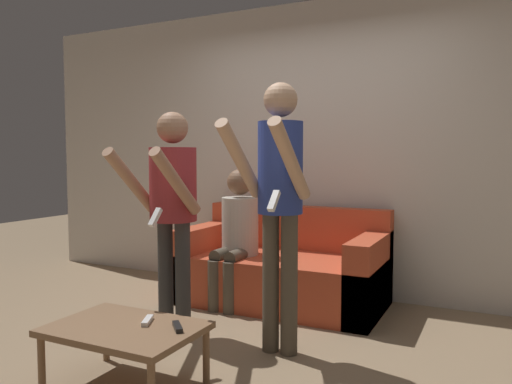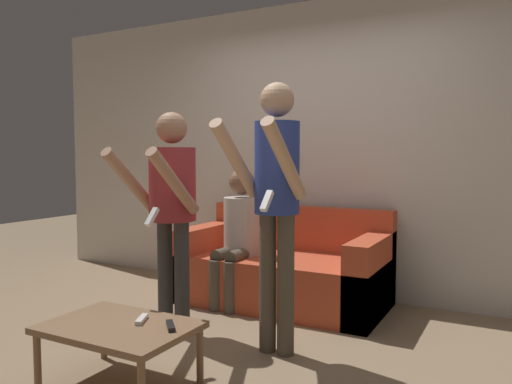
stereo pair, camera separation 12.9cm
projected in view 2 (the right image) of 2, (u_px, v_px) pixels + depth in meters
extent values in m
plane|color=#937A5B|center=(234.00, 352.00, 3.27)|extent=(14.00, 14.00, 0.00)
cube|color=silver|center=(323.00, 149.00, 4.61)|extent=(6.40, 0.06, 2.70)
cube|color=#C64C2D|center=(283.00, 280.00, 4.31)|extent=(1.73, 0.90, 0.42)
cube|color=#C64C2D|center=(300.00, 228.00, 4.61)|extent=(1.73, 0.16, 0.40)
cube|color=#C64C2D|center=(209.00, 259.00, 4.67)|extent=(0.20, 0.90, 0.64)
cube|color=#C64C2D|center=(371.00, 278.00, 3.95)|extent=(0.20, 0.90, 0.64)
cylinder|color=#383838|center=(165.00, 275.00, 3.66)|extent=(0.11, 0.11, 0.82)
cylinder|color=#383838|center=(182.00, 278.00, 3.59)|extent=(0.11, 0.11, 0.82)
cylinder|color=#9E2D33|center=(172.00, 184.00, 3.57)|extent=(0.34, 0.34, 0.52)
sphere|color=#A87A5B|center=(172.00, 128.00, 3.54)|extent=(0.22, 0.22, 0.22)
cylinder|color=#A87A5B|center=(130.00, 181.00, 3.46)|extent=(0.08, 0.51, 0.47)
cylinder|color=#A87A5B|center=(174.00, 182.00, 3.28)|extent=(0.08, 0.51, 0.47)
cube|color=white|center=(152.00, 217.00, 3.10)|extent=(0.04, 0.11, 0.12)
cylinder|color=brown|center=(268.00, 282.00, 3.26)|extent=(0.11, 0.11, 0.92)
cylinder|color=brown|center=(286.00, 285.00, 3.20)|extent=(0.11, 0.11, 0.92)
cylinder|color=#2D429E|center=(277.00, 168.00, 3.17)|extent=(0.29, 0.29, 0.59)
sphere|color=tan|center=(277.00, 100.00, 3.14)|extent=(0.22, 0.22, 0.22)
cylinder|color=tan|center=(236.00, 160.00, 3.04)|extent=(0.08, 0.52, 0.49)
cylinder|color=tan|center=(285.00, 161.00, 2.89)|extent=(0.08, 0.52, 0.49)
cube|color=white|center=(267.00, 201.00, 2.70)|extent=(0.04, 0.11, 0.11)
cylinder|color=brown|center=(216.00, 285.00, 4.13)|extent=(0.11, 0.11, 0.42)
cylinder|color=brown|center=(230.00, 287.00, 4.06)|extent=(0.11, 0.11, 0.42)
cylinder|color=brown|center=(226.00, 253.00, 4.26)|extent=(0.11, 0.32, 0.11)
cylinder|color=brown|center=(240.00, 255.00, 4.19)|extent=(0.11, 0.32, 0.11)
cylinder|color=beige|center=(242.00, 226.00, 4.35)|extent=(0.32, 0.32, 0.50)
sphere|color=brown|center=(242.00, 182.00, 4.32)|extent=(0.22, 0.22, 0.22)
cube|color=#846042|center=(119.00, 327.00, 2.76)|extent=(0.82, 0.57, 0.04)
cylinder|color=#846042|center=(37.00, 362.00, 2.73)|extent=(0.04, 0.04, 0.32)
cylinder|color=#846042|center=(104.00, 334.00, 3.16)|extent=(0.04, 0.04, 0.32)
cylinder|color=#846042|center=(200.00, 355.00, 2.81)|extent=(0.04, 0.04, 0.32)
cube|color=black|center=(170.00, 326.00, 2.69)|extent=(0.13, 0.13, 0.02)
cube|color=white|center=(142.00, 319.00, 2.80)|extent=(0.10, 0.15, 0.02)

